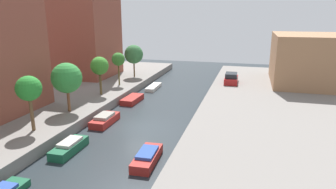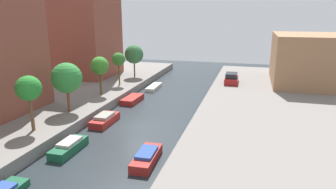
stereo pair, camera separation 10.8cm
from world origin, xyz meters
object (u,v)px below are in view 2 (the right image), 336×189
(moored_boat_left_3, at_px, (105,119))
(moored_boat_left_4, at_px, (132,99))
(low_block_right, at_px, (310,59))
(moored_boat_right_2, at_px, (147,157))
(parked_car, at_px, (231,79))
(apartment_tower_far, at_px, (79,11))
(street_tree_2, at_px, (67,78))
(street_tree_1, at_px, (29,89))
(street_tree_4, at_px, (119,59))
(moored_boat_left_2, at_px, (69,147))
(street_tree_3, at_px, (100,66))
(street_tree_5, at_px, (134,54))
(moored_boat_left_5, at_px, (154,87))

(moored_boat_left_3, distance_m, moored_boat_left_4, 7.79)
(moored_boat_left_3, bearing_deg, low_block_right, 42.97)
(moored_boat_left_3, height_order, moored_boat_right_2, moored_boat_left_3)
(low_block_right, relative_size, parked_car, 2.92)
(apartment_tower_far, relative_size, street_tree_2, 4.01)
(street_tree_1, height_order, street_tree_4, street_tree_1)
(moored_boat_left_3, bearing_deg, moored_boat_left_2, -88.14)
(apartment_tower_far, height_order, street_tree_4, apartment_tower_far)
(parked_car, distance_m, moored_boat_left_4, 14.90)
(street_tree_2, relative_size, moored_boat_left_3, 1.28)
(street_tree_1, distance_m, street_tree_2, 5.34)
(street_tree_3, relative_size, street_tree_4, 1.04)
(low_block_right, bearing_deg, moored_boat_left_2, -128.78)
(street_tree_1, height_order, street_tree_2, street_tree_2)
(low_block_right, distance_m, street_tree_5, 25.58)
(street_tree_2, distance_m, moored_boat_left_4, 9.62)
(street_tree_3, bearing_deg, parked_car, 35.55)
(street_tree_5, height_order, moored_boat_right_2, street_tree_5)
(street_tree_1, relative_size, street_tree_5, 0.95)
(low_block_right, relative_size, street_tree_4, 2.76)
(apartment_tower_far, xyz_separation_m, moored_boat_left_3, (12.39, -16.99, -10.55))
(apartment_tower_far, xyz_separation_m, street_tree_1, (8.54, -22.44, -6.36))
(apartment_tower_far, distance_m, moored_boat_left_3, 23.53)
(moored_boat_left_2, bearing_deg, parked_car, 65.52)
(moored_boat_left_2, bearing_deg, moored_boat_right_2, -0.06)
(street_tree_1, height_order, street_tree_3, street_tree_1)
(apartment_tower_far, distance_m, street_tree_2, 20.20)
(street_tree_4, relative_size, street_tree_5, 0.90)
(parked_car, relative_size, moored_boat_left_5, 0.95)
(moored_boat_left_5, relative_size, moored_boat_right_2, 1.10)
(apartment_tower_far, xyz_separation_m, street_tree_5, (8.54, 0.75, -6.45))
(street_tree_5, height_order, moored_boat_left_5, street_tree_5)
(street_tree_3, xyz_separation_m, street_tree_5, (0.00, 11.04, 0.01))
(street_tree_3, height_order, moored_boat_left_2, street_tree_3)
(moored_boat_left_2, distance_m, moored_boat_left_5, 21.38)
(moored_boat_left_4, bearing_deg, street_tree_4, 130.33)
(street_tree_3, xyz_separation_m, parked_car, (14.95, 10.69, -2.90))
(moored_boat_right_2, bearing_deg, street_tree_4, 119.67)
(street_tree_5, distance_m, moored_boat_right_2, 26.78)
(apartment_tower_far, relative_size, street_tree_5, 4.01)
(street_tree_4, height_order, moored_boat_left_4, street_tree_4)
(moored_boat_left_2, bearing_deg, street_tree_2, 122.48)
(street_tree_5, xyz_separation_m, parked_car, (14.95, -0.35, -2.91))
(street_tree_2, height_order, street_tree_3, street_tree_2)
(street_tree_2, distance_m, parked_car, 23.19)
(moored_boat_right_2, bearing_deg, moored_boat_left_4, 115.93)
(street_tree_5, relative_size, moored_boat_left_3, 1.28)
(moored_boat_left_4, bearing_deg, street_tree_1, -105.35)
(street_tree_3, relative_size, moored_boat_left_3, 1.19)
(street_tree_2, bearing_deg, moored_boat_left_2, -57.52)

